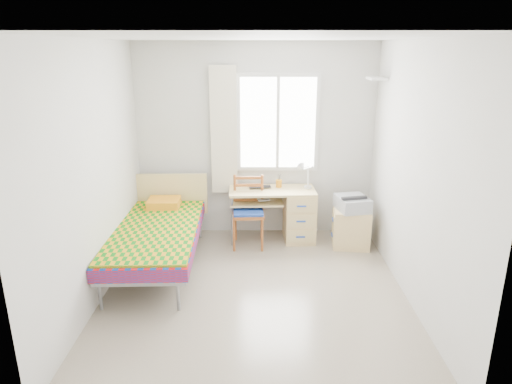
% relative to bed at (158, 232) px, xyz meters
% --- Properties ---
extents(floor, '(3.50, 3.50, 0.00)m').
position_rel_bed_xyz_m(floor, '(1.15, -0.65, -0.43)').
color(floor, '#BCAD93').
rests_on(floor, ground).
extents(ceiling, '(3.50, 3.50, 0.00)m').
position_rel_bed_xyz_m(ceiling, '(1.15, -0.65, 2.17)').
color(ceiling, white).
rests_on(ceiling, wall_back).
extents(wall_back, '(3.20, 0.00, 3.20)m').
position_rel_bed_xyz_m(wall_back, '(1.15, 1.10, 0.87)').
color(wall_back, silver).
rests_on(wall_back, ground).
extents(wall_left, '(0.00, 3.50, 3.50)m').
position_rel_bed_xyz_m(wall_left, '(-0.45, -0.65, 0.87)').
color(wall_left, silver).
rests_on(wall_left, ground).
extents(wall_right, '(0.00, 3.50, 3.50)m').
position_rel_bed_xyz_m(wall_right, '(2.75, -0.65, 0.87)').
color(wall_right, silver).
rests_on(wall_right, ground).
extents(window, '(1.10, 0.04, 1.30)m').
position_rel_bed_xyz_m(window, '(1.45, 1.08, 1.12)').
color(window, white).
rests_on(window, wall_back).
extents(curtain, '(0.35, 0.05, 1.70)m').
position_rel_bed_xyz_m(curtain, '(0.73, 1.03, 1.02)').
color(curtain, '#EFE0C6').
rests_on(curtain, wall_back).
extents(floating_shelf, '(0.20, 0.32, 0.03)m').
position_rel_bed_xyz_m(floating_shelf, '(2.64, 0.75, 1.72)').
color(floating_shelf, white).
rests_on(floating_shelf, wall_right).
extents(bed, '(1.02, 2.08, 0.89)m').
position_rel_bed_xyz_m(bed, '(0.00, 0.00, 0.00)').
color(bed, gray).
rests_on(bed, floor).
extents(desk, '(1.16, 0.57, 0.71)m').
position_rel_bed_xyz_m(desk, '(1.67, 0.79, -0.04)').
color(desk, '#E0C775').
rests_on(desk, floor).
extents(chair, '(0.42, 0.42, 0.93)m').
position_rel_bed_xyz_m(chair, '(1.06, 0.63, 0.09)').
color(chair, brown).
rests_on(chair, floor).
extents(cabinet, '(0.51, 0.46, 0.51)m').
position_rel_bed_xyz_m(cabinet, '(2.40, 0.57, -0.18)').
color(cabinet, '#DAB170').
rests_on(cabinet, floor).
extents(printer, '(0.45, 0.49, 0.18)m').
position_rel_bed_xyz_m(printer, '(2.40, 0.56, 0.17)').
color(printer, '#AEB1B6').
rests_on(printer, cabinet).
extents(laptop, '(0.32, 0.23, 0.02)m').
position_rel_bed_xyz_m(laptop, '(1.21, 0.82, 0.29)').
color(laptop, black).
rests_on(laptop, desk).
extents(pen_cup, '(0.10, 0.10, 0.10)m').
position_rel_bed_xyz_m(pen_cup, '(1.46, 0.90, 0.33)').
color(pen_cup, orange).
rests_on(pen_cup, desk).
extents(task_lamp, '(0.22, 0.32, 0.39)m').
position_rel_bed_xyz_m(task_lamp, '(1.79, 0.74, 0.53)').
color(task_lamp, white).
rests_on(task_lamp, desk).
extents(book, '(0.21, 0.25, 0.02)m').
position_rel_bed_xyz_m(book, '(1.17, 0.77, 0.16)').
color(book, gray).
rests_on(book, desk).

